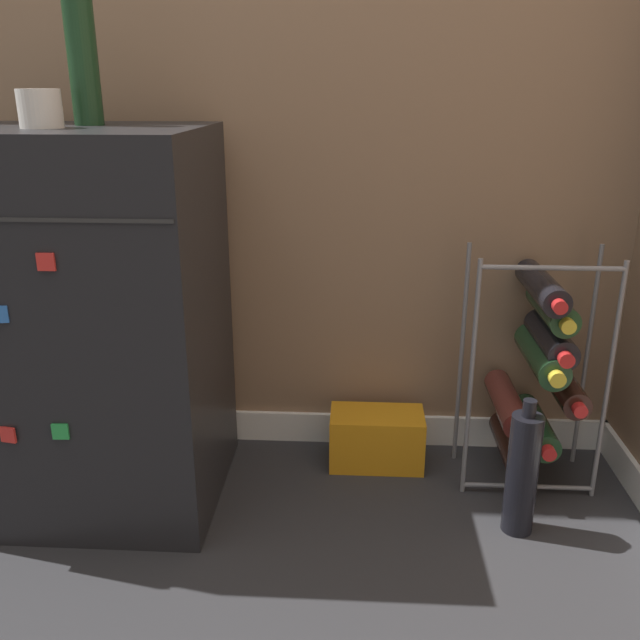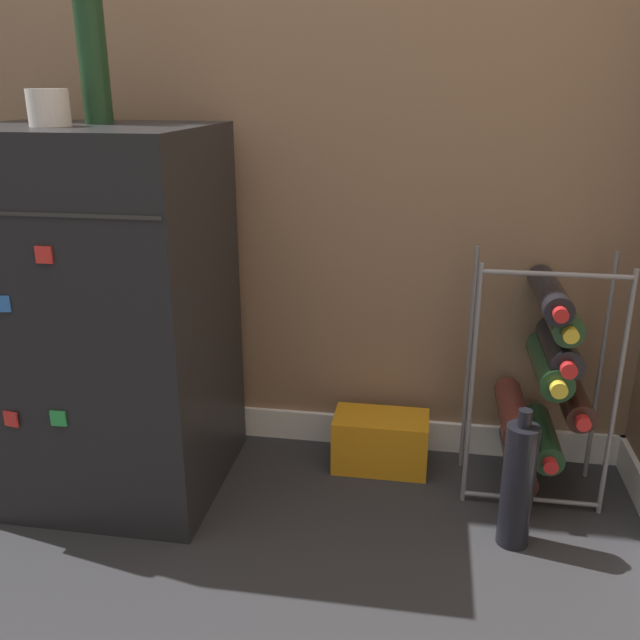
# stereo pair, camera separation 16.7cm
# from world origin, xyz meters

# --- Properties ---
(ground_plane) EXTENTS (14.00, 14.00, 0.00)m
(ground_plane) POSITION_xyz_m (0.00, 0.00, 0.00)
(ground_plane) COLOR #28282B
(mini_fridge) EXTENTS (0.58, 0.52, 0.93)m
(mini_fridge) POSITION_xyz_m (-0.44, 0.26, 0.46)
(mini_fridge) COLOR black
(mini_fridge) RESTS_ON ground_plane
(wine_rack) EXTENTS (0.35, 0.32, 0.63)m
(wine_rack) POSITION_xyz_m (0.66, 0.39, 0.32)
(wine_rack) COLOR slate
(wine_rack) RESTS_ON ground_plane
(soda_box) EXTENTS (0.26, 0.14, 0.15)m
(soda_box) POSITION_xyz_m (0.26, 0.44, 0.08)
(soda_box) COLOR orange
(soda_box) RESTS_ON ground_plane
(fridge_top_cup) EXTENTS (0.09, 0.09, 0.08)m
(fridge_top_cup) POSITION_xyz_m (-0.48, 0.21, 0.97)
(fridge_top_cup) COLOR silver
(fridge_top_cup) RESTS_ON mini_fridge
(fridge_top_bottle) EXTENTS (0.07, 0.07, 0.31)m
(fridge_top_bottle) POSITION_xyz_m (-0.43, 0.32, 1.07)
(fridge_top_bottle) COLOR #19381E
(fridge_top_bottle) RESTS_ON mini_fridge
(loose_bottle_floor) EXTENTS (0.07, 0.07, 0.34)m
(loose_bottle_floor) POSITION_xyz_m (0.59, 0.15, 0.16)
(loose_bottle_floor) COLOR black
(loose_bottle_floor) RESTS_ON ground_plane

